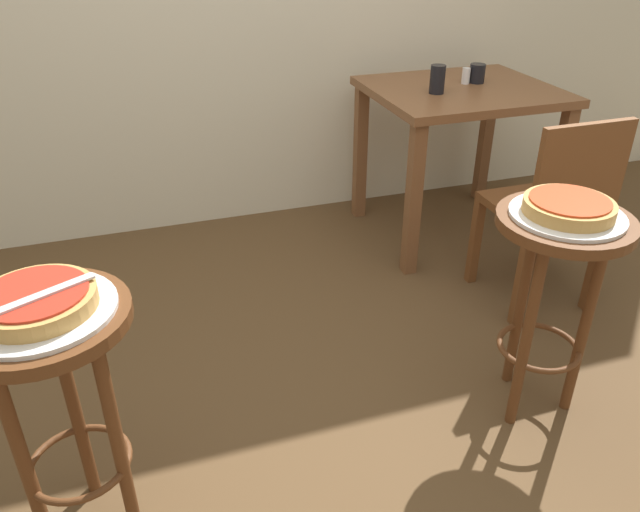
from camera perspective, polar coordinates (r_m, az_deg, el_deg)
ground_plane at (r=2.29m, az=2.93°, el=-12.88°), size 6.00×6.00×0.00m
stool_foreground at (r=1.67m, az=-22.99°, el=-10.01°), size 0.41×0.41×0.73m
serving_plate_foreground at (r=1.57m, az=-24.34°, el=-4.58°), size 0.35×0.35×0.01m
pizza_foreground at (r=1.55m, az=-24.55°, el=-3.71°), size 0.27×0.27×0.05m
stool_middle at (r=2.09m, az=20.69°, el=-1.20°), size 0.41×0.41×0.73m
serving_plate_middle at (r=2.00m, az=21.65°, el=3.49°), size 0.34×0.34×0.01m
pizza_middle at (r=1.99m, az=21.80°, el=4.22°), size 0.27×0.27×0.05m
dining_table at (r=3.22m, az=12.64°, el=12.59°), size 0.87×0.76×0.77m
cup_near_edge at (r=3.04m, az=10.68°, el=15.59°), size 0.07×0.07×0.13m
cup_far_edge at (r=3.28m, az=14.17°, el=15.88°), size 0.08×0.08×0.09m
condiment_shaker at (r=3.25m, az=13.20°, el=15.75°), size 0.04×0.04×0.08m
wooden_chair at (r=2.73m, az=20.53°, el=4.30°), size 0.40×0.40×0.85m
pizza_server_knife at (r=1.52m, az=-23.69°, el=-3.11°), size 0.21×0.12×0.01m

